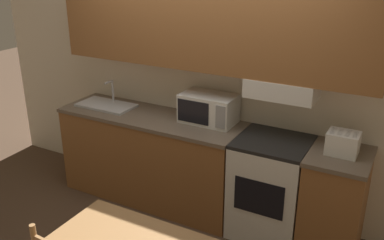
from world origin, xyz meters
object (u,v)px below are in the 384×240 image
(microwave, at_px, (208,108))
(toaster, at_px, (343,143))
(stove_range, at_px, (270,187))
(sink_basin, at_px, (106,105))

(microwave, relative_size, toaster, 2.01)
(stove_range, bearing_deg, microwave, 170.52)
(microwave, bearing_deg, stove_range, -9.48)
(microwave, distance_m, sink_basin, 1.14)
(sink_basin, bearing_deg, microwave, 5.75)
(sink_basin, bearing_deg, stove_range, 0.00)
(microwave, relative_size, sink_basin, 0.86)
(microwave, xyz_separation_m, toaster, (1.23, -0.10, -0.04))
(stove_range, relative_size, microwave, 1.80)
(toaster, height_order, sink_basin, sink_basin)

